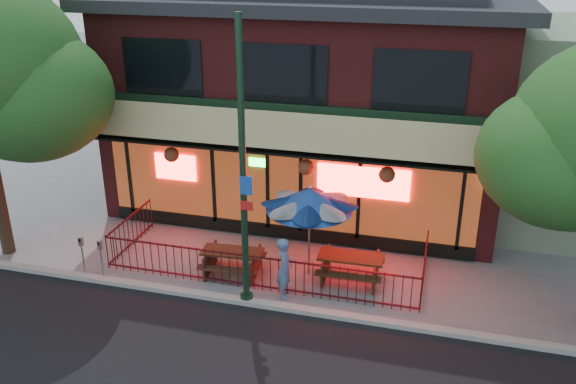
{
  "coord_description": "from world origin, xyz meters",
  "views": [
    {
      "loc": [
        4.37,
        -12.68,
        8.41
      ],
      "look_at": [
        0.42,
        2.0,
        2.04
      ],
      "focal_mm": 38.0,
      "sensor_mm": 36.0,
      "label": 1
    }
  ],
  "objects_px": {
    "picnic_table_left": "(232,259)",
    "patio_umbrella": "(310,199)",
    "street_light": "(243,185)",
    "parking_meter_far": "(82,250)",
    "picnic_table_right": "(351,264)",
    "parking_meter_near": "(101,254)",
    "pedestrian": "(285,268)"
  },
  "relations": [
    {
      "from": "parking_meter_far",
      "to": "parking_meter_near",
      "type": "bearing_deg",
      "value": 0.0
    },
    {
      "from": "picnic_table_left",
      "to": "patio_umbrella",
      "type": "xyz_separation_m",
      "value": [
        1.98,
        0.52,
        1.74
      ]
    },
    {
      "from": "street_light",
      "to": "parking_meter_far",
      "type": "distance_m",
      "value": 5.12
    },
    {
      "from": "patio_umbrella",
      "to": "parking_meter_far",
      "type": "distance_m",
      "value": 6.14
    },
    {
      "from": "street_light",
      "to": "parking_meter_far",
      "type": "relative_size",
      "value": 5.86
    },
    {
      "from": "street_light",
      "to": "patio_umbrella",
      "type": "distance_m",
      "value": 2.3
    },
    {
      "from": "street_light",
      "to": "picnic_table_left",
      "type": "xyz_separation_m",
      "value": [
        -0.8,
        1.21,
        -2.69
      ]
    },
    {
      "from": "picnic_table_left",
      "to": "patio_umbrella",
      "type": "relative_size",
      "value": 0.67
    },
    {
      "from": "picnic_table_left",
      "to": "parking_meter_far",
      "type": "relative_size",
      "value": 1.44
    },
    {
      "from": "parking_meter_near",
      "to": "parking_meter_far",
      "type": "xyz_separation_m",
      "value": [
        -0.55,
        -0.0,
        0.02
      ]
    },
    {
      "from": "pedestrian",
      "to": "parking_meter_near",
      "type": "xyz_separation_m",
      "value": [
        -4.85,
        -0.5,
        -0.02
      ]
    },
    {
      "from": "patio_umbrella",
      "to": "street_light",
      "type": "bearing_deg",
      "value": -124.17
    },
    {
      "from": "picnic_table_right",
      "to": "parking_meter_near",
      "type": "xyz_separation_m",
      "value": [
        -6.32,
        -1.68,
        0.31
      ]
    },
    {
      "from": "picnic_table_left",
      "to": "pedestrian",
      "type": "bearing_deg",
      "value": -23.19
    },
    {
      "from": "patio_umbrella",
      "to": "parking_meter_near",
      "type": "distance_m",
      "value": 5.64
    },
    {
      "from": "patio_umbrella",
      "to": "picnic_table_right",
      "type": "bearing_deg",
      "value": -2.38
    },
    {
      "from": "parking_meter_near",
      "to": "street_light",
      "type": "bearing_deg",
      "value": -0.04
    },
    {
      "from": "street_light",
      "to": "parking_meter_far",
      "type": "height_order",
      "value": "street_light"
    },
    {
      "from": "patio_umbrella",
      "to": "pedestrian",
      "type": "height_order",
      "value": "patio_umbrella"
    },
    {
      "from": "picnic_table_right",
      "to": "patio_umbrella",
      "type": "xyz_separation_m",
      "value": [
        -1.14,
        0.05,
        1.71
      ]
    },
    {
      "from": "pedestrian",
      "to": "parking_meter_near",
      "type": "height_order",
      "value": "pedestrian"
    },
    {
      "from": "patio_umbrella",
      "to": "parking_meter_far",
      "type": "relative_size",
      "value": 2.15
    },
    {
      "from": "picnic_table_right",
      "to": "parking_meter_near",
      "type": "distance_m",
      "value": 6.55
    },
    {
      "from": "parking_meter_near",
      "to": "parking_meter_far",
      "type": "bearing_deg",
      "value": -180.0
    },
    {
      "from": "patio_umbrella",
      "to": "pedestrian",
      "type": "relative_size",
      "value": 1.59
    },
    {
      "from": "parking_meter_near",
      "to": "parking_meter_far",
      "type": "height_order",
      "value": "parking_meter_far"
    },
    {
      "from": "street_light",
      "to": "patio_umbrella",
      "type": "xyz_separation_m",
      "value": [
        1.18,
        1.73,
        -0.96
      ]
    },
    {
      "from": "patio_umbrella",
      "to": "pedestrian",
      "type": "bearing_deg",
      "value": -105.11
    },
    {
      "from": "parking_meter_near",
      "to": "picnic_table_left",
      "type": "bearing_deg",
      "value": 20.65
    },
    {
      "from": "street_light",
      "to": "patio_umbrella",
      "type": "bearing_deg",
      "value": 55.83
    },
    {
      "from": "picnic_table_right",
      "to": "picnic_table_left",
      "type": "bearing_deg",
      "value": -171.3
    },
    {
      "from": "picnic_table_left",
      "to": "picnic_table_right",
      "type": "bearing_deg",
      "value": 8.7
    }
  ]
}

